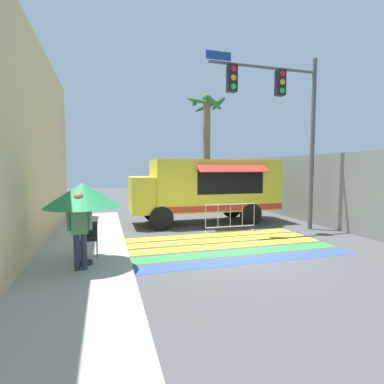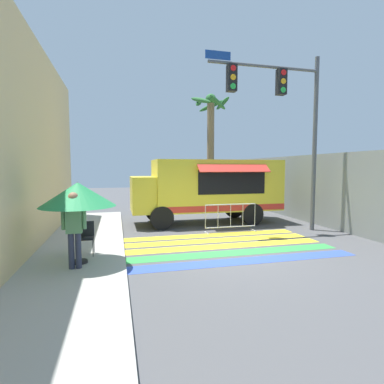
{
  "view_description": "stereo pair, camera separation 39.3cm",
  "coord_description": "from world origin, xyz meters",
  "px_view_note": "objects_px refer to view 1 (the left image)",
  "views": [
    {
      "loc": [
        -3.51,
        -7.67,
        2.38
      ],
      "look_at": [
        -0.42,
        2.92,
        1.5
      ],
      "focal_mm": 28.0,
      "sensor_mm": 36.0,
      "label": 1
    },
    {
      "loc": [
        -3.13,
        -7.77,
        2.38
      ],
      "look_at": [
        -0.42,
        2.92,
        1.5
      ],
      "focal_mm": 28.0,
      "sensor_mm": 36.0,
      "label": 2
    }
  ],
  "objects_px": {
    "barricade_front": "(230,218)",
    "patio_umbrella": "(83,195)",
    "food_truck": "(204,187)",
    "vendor_person": "(80,226)",
    "folding_chair": "(89,236)",
    "traffic_signal_pole": "(282,108)",
    "palm_tree": "(207,135)"
  },
  "relations": [
    {
      "from": "barricade_front",
      "to": "patio_umbrella",
      "type": "bearing_deg",
      "value": -149.52
    },
    {
      "from": "food_truck",
      "to": "vendor_person",
      "type": "distance_m",
      "value": 7.08
    },
    {
      "from": "food_truck",
      "to": "barricade_front",
      "type": "distance_m",
      "value": 2.28
    },
    {
      "from": "vendor_person",
      "to": "food_truck",
      "type": "bearing_deg",
      "value": 51.29
    },
    {
      "from": "food_truck",
      "to": "folding_chair",
      "type": "height_order",
      "value": "food_truck"
    },
    {
      "from": "folding_chair",
      "to": "traffic_signal_pole",
      "type": "bearing_deg",
      "value": 23.72
    },
    {
      "from": "patio_umbrella",
      "to": "palm_tree",
      "type": "height_order",
      "value": "palm_tree"
    },
    {
      "from": "vendor_person",
      "to": "patio_umbrella",
      "type": "bearing_deg",
      "value": 84.62
    },
    {
      "from": "food_truck",
      "to": "vendor_person",
      "type": "relative_size",
      "value": 3.67
    },
    {
      "from": "patio_umbrella",
      "to": "folding_chair",
      "type": "relative_size",
      "value": 2.24
    },
    {
      "from": "barricade_front",
      "to": "palm_tree",
      "type": "height_order",
      "value": "palm_tree"
    },
    {
      "from": "folding_chair",
      "to": "palm_tree",
      "type": "distance_m",
      "value": 10.76
    },
    {
      "from": "barricade_front",
      "to": "vendor_person",
      "type": "bearing_deg",
      "value": -146.61
    },
    {
      "from": "patio_umbrella",
      "to": "vendor_person",
      "type": "bearing_deg",
      "value": -97.87
    },
    {
      "from": "food_truck",
      "to": "folding_chair",
      "type": "relative_size",
      "value": 7.36
    },
    {
      "from": "patio_umbrella",
      "to": "palm_tree",
      "type": "bearing_deg",
      "value": 55.61
    },
    {
      "from": "folding_chair",
      "to": "vendor_person",
      "type": "relative_size",
      "value": 0.5
    },
    {
      "from": "palm_tree",
      "to": "patio_umbrella",
      "type": "bearing_deg",
      "value": -124.39
    },
    {
      "from": "traffic_signal_pole",
      "to": "palm_tree",
      "type": "xyz_separation_m",
      "value": [
        -0.71,
        6.41,
        -0.37
      ]
    },
    {
      "from": "folding_chair",
      "to": "palm_tree",
      "type": "bearing_deg",
      "value": 62.66
    },
    {
      "from": "vendor_person",
      "to": "palm_tree",
      "type": "bearing_deg",
      "value": 59.01
    },
    {
      "from": "traffic_signal_pole",
      "to": "palm_tree",
      "type": "relative_size",
      "value": 0.99
    },
    {
      "from": "food_truck",
      "to": "vendor_person",
      "type": "bearing_deg",
      "value": -131.2
    },
    {
      "from": "traffic_signal_pole",
      "to": "barricade_front",
      "type": "xyz_separation_m",
      "value": [
        -1.81,
        0.45,
        -4.07
      ]
    },
    {
      "from": "food_truck",
      "to": "folding_chair",
      "type": "xyz_separation_m",
      "value": [
        -4.52,
        -4.21,
        -0.93
      ]
    },
    {
      "from": "food_truck",
      "to": "palm_tree",
      "type": "height_order",
      "value": "palm_tree"
    },
    {
      "from": "traffic_signal_pole",
      "to": "vendor_person",
      "type": "distance_m",
      "value": 8.21
    },
    {
      "from": "traffic_signal_pole",
      "to": "patio_umbrella",
      "type": "height_order",
      "value": "traffic_signal_pole"
    },
    {
      "from": "food_truck",
      "to": "palm_tree",
      "type": "bearing_deg",
      "value": 69.44
    },
    {
      "from": "palm_tree",
      "to": "food_truck",
      "type": "bearing_deg",
      "value": -110.56
    },
    {
      "from": "traffic_signal_pole",
      "to": "barricade_front",
      "type": "relative_size",
      "value": 3.24
    },
    {
      "from": "traffic_signal_pole",
      "to": "patio_umbrella",
      "type": "relative_size",
      "value": 3.37
    }
  ]
}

